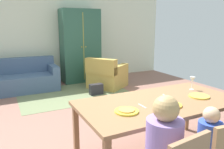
{
  "coord_description": "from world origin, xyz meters",
  "views": [
    {
      "loc": [
        -1.59,
        -3.11,
        1.63
      ],
      "look_at": [
        0.02,
        0.07,
        0.85
      ],
      "focal_mm": 35.66,
      "sensor_mm": 36.0,
      "label": 1
    }
  ],
  "objects_px": {
    "plate_near_man": "(127,111)",
    "plate_near_child": "(170,105)",
    "wine_glass": "(192,80)",
    "armoire": "(80,46)",
    "dining_table": "(160,106)",
    "armchair": "(107,76)",
    "plate_near_woman": "(199,96)",
    "handbag": "(96,89)",
    "couch": "(17,80)"
  },
  "relations": [
    {
      "from": "couch",
      "to": "armoire",
      "type": "height_order",
      "value": "armoire"
    },
    {
      "from": "plate_near_man",
      "to": "wine_glass",
      "type": "distance_m",
      "value": 1.28
    },
    {
      "from": "dining_table",
      "to": "plate_near_child",
      "type": "distance_m",
      "value": 0.19
    },
    {
      "from": "dining_table",
      "to": "armoire",
      "type": "height_order",
      "value": "armoire"
    },
    {
      "from": "wine_glass",
      "to": "couch",
      "type": "distance_m",
      "value": 4.33
    },
    {
      "from": "dining_table",
      "to": "couch",
      "type": "relative_size",
      "value": 0.99
    },
    {
      "from": "couch",
      "to": "armchair",
      "type": "distance_m",
      "value": 2.28
    },
    {
      "from": "armoire",
      "to": "wine_glass",
      "type": "bearing_deg",
      "value": -87.05
    },
    {
      "from": "dining_table",
      "to": "armchair",
      "type": "height_order",
      "value": "armchair"
    },
    {
      "from": "plate_near_man",
      "to": "plate_near_child",
      "type": "bearing_deg",
      "value": -6.41
    },
    {
      "from": "couch",
      "to": "dining_table",
      "type": "bearing_deg",
      "value": -71.65
    },
    {
      "from": "plate_near_man",
      "to": "wine_glass",
      "type": "bearing_deg",
      "value": 13.66
    },
    {
      "from": "armoire",
      "to": "plate_near_man",
      "type": "bearing_deg",
      "value": -103.1
    },
    {
      "from": "plate_near_man",
      "to": "armoire",
      "type": "xyz_separation_m",
      "value": [
        1.02,
        4.4,
        0.28
      ]
    },
    {
      "from": "plate_near_woman",
      "to": "wine_glass",
      "type": "distance_m",
      "value": 0.35
    },
    {
      "from": "couch",
      "to": "armoire",
      "type": "xyz_separation_m",
      "value": [
        1.8,
        0.31,
        0.75
      ]
    },
    {
      "from": "plate_near_woman",
      "to": "handbag",
      "type": "xyz_separation_m",
      "value": [
        -0.18,
        2.91,
        -0.64
      ]
    },
    {
      "from": "plate_near_child",
      "to": "armchair",
      "type": "height_order",
      "value": "armchair"
    },
    {
      "from": "plate_near_man",
      "to": "armchair",
      "type": "relative_size",
      "value": 0.21
    },
    {
      "from": "dining_table",
      "to": "armoire",
      "type": "relative_size",
      "value": 0.93
    },
    {
      "from": "plate_near_man",
      "to": "couch",
      "type": "relative_size",
      "value": 0.13
    },
    {
      "from": "dining_table",
      "to": "plate_near_child",
      "type": "bearing_deg",
      "value": -90.0
    },
    {
      "from": "couch",
      "to": "plate_near_child",
      "type": "bearing_deg",
      "value": -72.39
    },
    {
      "from": "plate_near_man",
      "to": "armchair",
      "type": "xyz_separation_m",
      "value": [
        1.39,
        3.4,
        -0.45
      ]
    },
    {
      "from": "plate_near_woman",
      "to": "handbag",
      "type": "distance_m",
      "value": 2.98
    },
    {
      "from": "couch",
      "to": "armchair",
      "type": "height_order",
      "value": "same"
    },
    {
      "from": "armchair",
      "to": "plate_near_child",
      "type": "bearing_deg",
      "value": -103.95
    },
    {
      "from": "dining_table",
      "to": "plate_near_woman",
      "type": "distance_m",
      "value": 0.55
    },
    {
      "from": "armchair",
      "to": "handbag",
      "type": "relative_size",
      "value": 3.72
    },
    {
      "from": "plate_near_man",
      "to": "handbag",
      "type": "height_order",
      "value": "plate_near_man"
    },
    {
      "from": "plate_near_woman",
      "to": "wine_glass",
      "type": "xyz_separation_m",
      "value": [
        0.17,
        0.28,
        0.12
      ]
    },
    {
      "from": "plate_near_woman",
      "to": "armchair",
      "type": "bearing_deg",
      "value": 84.51
    },
    {
      "from": "couch",
      "to": "armchair",
      "type": "relative_size",
      "value": 1.65
    },
    {
      "from": "plate_near_woman",
      "to": "armchair",
      "type": "relative_size",
      "value": 0.21
    },
    {
      "from": "wine_glass",
      "to": "armoire",
      "type": "relative_size",
      "value": 0.09
    },
    {
      "from": "plate_near_man",
      "to": "dining_table",
      "type": "bearing_deg",
      "value": 12.66
    },
    {
      "from": "wine_glass",
      "to": "armoire",
      "type": "distance_m",
      "value": 4.1
    },
    {
      "from": "plate_near_man",
      "to": "armchair",
      "type": "bearing_deg",
      "value": 67.69
    },
    {
      "from": "plate_near_child",
      "to": "plate_near_woman",
      "type": "bearing_deg",
      "value": 8.51
    },
    {
      "from": "dining_table",
      "to": "handbag",
      "type": "xyz_separation_m",
      "value": [
        0.35,
        2.81,
        -0.56
      ]
    },
    {
      "from": "plate_near_woman",
      "to": "couch",
      "type": "relative_size",
      "value": 0.13
    },
    {
      "from": "plate_near_woman",
      "to": "handbag",
      "type": "bearing_deg",
      "value": 93.57
    },
    {
      "from": "couch",
      "to": "plate_near_woman",
      "type": "bearing_deg",
      "value": -65.53
    },
    {
      "from": "plate_near_woman",
      "to": "wine_glass",
      "type": "bearing_deg",
      "value": 59.46
    },
    {
      "from": "plate_near_woman",
      "to": "armoire",
      "type": "bearing_deg",
      "value": 90.6
    },
    {
      "from": "plate_near_woman",
      "to": "wine_glass",
      "type": "height_order",
      "value": "wine_glass"
    },
    {
      "from": "plate_near_woman",
      "to": "armchair",
      "type": "distance_m",
      "value": 3.42
    },
    {
      "from": "armchair",
      "to": "wine_glass",
      "type": "bearing_deg",
      "value": -92.94
    },
    {
      "from": "plate_near_man",
      "to": "plate_near_woman",
      "type": "xyz_separation_m",
      "value": [
        1.07,
        0.02,
        0.0
      ]
    },
    {
      "from": "dining_table",
      "to": "plate_near_child",
      "type": "height_order",
      "value": "plate_near_child"
    }
  ]
}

